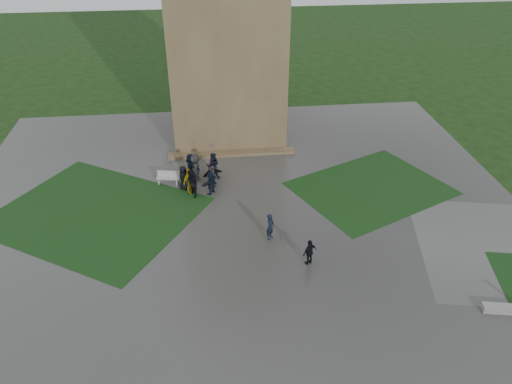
{
  "coord_description": "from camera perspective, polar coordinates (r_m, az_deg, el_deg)",
  "views": [
    {
      "loc": [
        -1.76,
        -21.15,
        16.6
      ],
      "look_at": [
        0.95,
        3.48,
        1.2
      ],
      "focal_mm": 35.0,
      "sensor_mm": 36.0,
      "label": 1
    }
  ],
  "objects": [
    {
      "name": "plaza",
      "position": [
        28.54,
        -1.57,
        -3.7
      ],
      "size": [
        34.0,
        34.0,
        0.02
      ],
      "primitive_type": "cube",
      "color": "#373735",
      "rests_on": "ground"
    },
    {
      "name": "ground",
      "position": [
        26.95,
        -1.21,
        -6.17
      ],
      "size": [
        120.0,
        120.0,
        0.0
      ],
      "primitive_type": "plane",
      "color": "black"
    },
    {
      "name": "bench",
      "position": [
        32.61,
        -10.01,
        1.65
      ],
      "size": [
        1.52,
        0.73,
        0.84
      ],
      "rotation": [
        0.0,
        0.0,
        -0.2
      ],
      "color": "#AEAEAA",
      "rests_on": "plaza"
    },
    {
      "name": "pedestrian_mid",
      "position": [
        26.99,
        1.65,
        -3.98
      ],
      "size": [
        0.61,
        0.68,
        1.56
      ],
      "primitive_type": "imported",
      "rotation": [
        0.0,
        0.0,
        1.03
      ],
      "color": "black",
      "rests_on": "plaza"
    },
    {
      "name": "lawn_inset_right",
      "position": [
        32.62,
        13.0,
        0.42
      ],
      "size": [
        11.12,
        10.15,
        0.01
      ],
      "primitive_type": "cube",
      "rotation": [
        0.0,
        0.0,
        0.44
      ],
      "color": "black",
      "rests_on": "plaza"
    },
    {
      "name": "tower_plinth",
      "position": [
        35.81,
        -2.76,
        4.45
      ],
      "size": [
        9.0,
        0.8,
        0.22
      ],
      "primitive_type": "cube",
      "color": "brown",
      "rests_on": "plaza"
    },
    {
      "name": "pedestrian_near",
      "position": [
        25.48,
        6.16,
        -6.84
      ],
      "size": [
        0.98,
        0.85,
        1.45
      ],
      "primitive_type": "imported",
      "rotation": [
        0.0,
        0.0,
        3.68
      ],
      "color": "black",
      "rests_on": "plaza"
    },
    {
      "name": "lawn_inset_left",
      "position": [
        30.87,
        -17.84,
        -2.35
      ],
      "size": [
        14.1,
        13.46,
        0.01
      ],
      "primitive_type": "cube",
      "rotation": [
        0.0,
        0.0,
        -0.56
      ],
      "color": "black",
      "rests_on": "plaza"
    },
    {
      "name": "tower",
      "position": [
        36.98,
        -3.63,
        19.95
      ],
      "size": [
        8.0,
        8.0,
        18.0
      ],
      "primitive_type": "cube",
      "color": "brown",
      "rests_on": "ground"
    },
    {
      "name": "visitor_cluster",
      "position": [
        31.91,
        -6.26,
        2.49
      ],
      "size": [
        2.99,
        3.73,
        2.55
      ],
      "color": "black",
      "rests_on": "plaza"
    }
  ]
}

